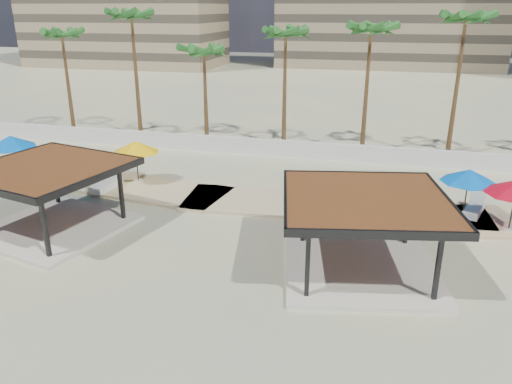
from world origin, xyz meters
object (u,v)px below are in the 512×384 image
at_px(lounger_c, 402,208).
at_px(pavilion_central, 364,227).
at_px(lounger_a, 107,185).
at_px(lounger_b, 474,209).
at_px(umbrella_a, 11,142).
at_px(pavilion_west, 49,192).

bearing_deg(lounger_c, pavilion_central, 151.77).
height_order(lounger_a, lounger_b, lounger_a).
xyz_separation_m(lounger_a, lounger_b, (20.23, 1.30, -0.02)).
distance_m(pavilion_central, lounger_b, 9.05).
relative_size(pavilion_central, lounger_b, 3.17).
distance_m(umbrella_a, lounger_a, 6.88).
xyz_separation_m(pavilion_west, lounger_c, (16.34, 6.08, -1.57)).
bearing_deg(lounger_a, lounger_c, -82.87).
bearing_deg(pavilion_west, lounger_b, 32.07).
bearing_deg(umbrella_a, lounger_b, 1.68).
xyz_separation_m(pavilion_west, umbrella_a, (-6.86, 5.95, 0.50)).
height_order(pavilion_west, lounger_b, pavilion_west).
bearing_deg(pavilion_west, lounger_a, 106.54).
distance_m(lounger_b, lounger_c, 3.65).
relative_size(pavilion_central, lounger_a, 3.02).
height_order(pavilion_west, lounger_c, pavilion_west).
xyz_separation_m(pavilion_west, lounger_b, (19.93, 6.74, -1.55)).
bearing_deg(lounger_a, pavilion_west, -171.91).
height_order(lounger_b, lounger_c, lounger_b).
distance_m(pavilion_central, pavilion_west, 14.62).
xyz_separation_m(pavilion_central, umbrella_a, (-21.47, 6.37, 0.50)).
relative_size(pavilion_west, lounger_c, 3.74).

